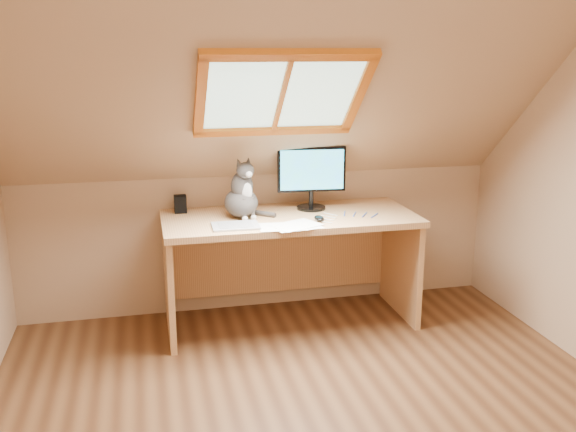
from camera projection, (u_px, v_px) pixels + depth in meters
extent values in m
cube|color=tan|center=(261.00, 241.00, 4.75)|extent=(3.50, 0.02, 1.00)
cube|color=tan|center=(284.00, 81.00, 3.72)|extent=(3.50, 1.56, 1.41)
cube|color=#B2E0CC|center=(281.00, 92.00, 3.81)|extent=(0.90, 0.53, 0.48)
cube|color=#C05E12|center=(281.00, 92.00, 3.81)|extent=(1.02, 0.64, 0.59)
cube|color=tan|center=(290.00, 218.00, 4.36)|extent=(1.72, 0.75, 0.04)
cube|color=tan|center=(169.00, 282.00, 4.28)|extent=(0.04, 0.68, 0.74)
cube|color=tan|center=(401.00, 264.00, 4.64)|extent=(0.04, 0.68, 0.74)
cube|color=tan|center=(279.00, 257.00, 4.79)|extent=(1.62, 0.03, 0.52)
cylinder|color=black|center=(311.00, 208.00, 4.53)|extent=(0.20, 0.20, 0.02)
cylinder|color=black|center=(311.00, 199.00, 4.51)|extent=(0.03, 0.03, 0.11)
cube|color=black|center=(311.00, 169.00, 4.46)|extent=(0.48, 0.08, 0.31)
cube|color=blue|center=(312.00, 170.00, 4.43)|extent=(0.44, 0.05, 0.28)
ellipsoid|color=#443E3C|center=(241.00, 203.00, 4.30)|extent=(0.30, 0.33, 0.19)
ellipsoid|color=#443E3C|center=(242.00, 187.00, 4.26)|extent=(0.19, 0.19, 0.21)
ellipsoid|color=silver|center=(247.00, 192.00, 4.21)|extent=(0.08, 0.06, 0.12)
ellipsoid|color=#443E3C|center=(245.00, 170.00, 4.19)|extent=(0.15, 0.14, 0.11)
sphere|color=silver|center=(249.00, 174.00, 4.15)|extent=(0.04, 0.04, 0.04)
cone|color=#443E3C|center=(239.00, 162.00, 4.17)|extent=(0.07, 0.06, 0.07)
cone|color=#443E3C|center=(248.00, 161.00, 4.21)|extent=(0.07, 0.07, 0.07)
cube|color=black|center=(180.00, 204.00, 4.42)|extent=(0.08, 0.08, 0.12)
cube|color=#B2B2B7|center=(236.00, 226.00, 4.08)|extent=(0.30, 0.22, 0.01)
ellipsoid|color=black|center=(319.00, 218.00, 4.22)|extent=(0.06, 0.11, 0.03)
cube|color=white|center=(295.00, 225.00, 4.11)|extent=(0.33, 0.27, 0.00)
cube|color=white|center=(295.00, 225.00, 4.11)|extent=(0.32, 0.24, 0.00)
cube|color=white|center=(295.00, 225.00, 4.11)|extent=(0.35, 0.30, 0.00)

